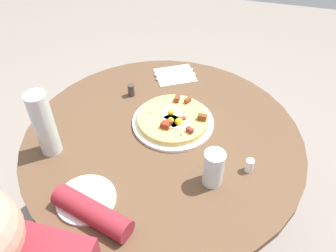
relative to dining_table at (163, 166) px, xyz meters
The scene contains 12 objects.
ground_plane 0.55m from the dining_table, ahead, with size 6.00×6.00×0.00m, color gray.
dining_table is the anchor object (origin of this frame).
pizza_plate 0.19m from the dining_table, 77.04° to the left, with size 0.31×0.31×0.01m, color white.
breakfast_pizza 0.21m from the dining_table, 75.59° to the left, with size 0.27×0.27×0.05m.
bread_plate 0.41m from the dining_table, 115.46° to the right, with size 0.19×0.19×0.01m, color white.
napkin 0.43m from the dining_table, 97.16° to the left, with size 0.17×0.14×0.00m, color white.
fork 0.42m from the dining_table, 96.15° to the left, with size 0.18×0.01×0.01m, color silver.
knife 0.45m from the dining_table, 98.09° to the left, with size 0.18×0.01×0.01m, color silver.
water_glass 0.35m from the dining_table, 37.02° to the right, with size 0.07×0.07×0.13m, color silver.
water_bottle 0.50m from the dining_table, 155.93° to the right, with size 0.07×0.07×0.25m, color silver.
salt_shaker 0.38m from the dining_table, 14.02° to the right, with size 0.03×0.03×0.05m, color white.
pepper_shaker 0.35m from the dining_table, 133.03° to the left, with size 0.03×0.03×0.05m, color #3F3833.
Camera 1 is at (0.25, -0.88, 1.64)m, focal length 37.28 mm.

